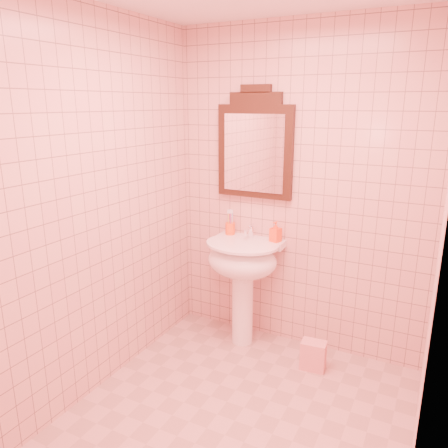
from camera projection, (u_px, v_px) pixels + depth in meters
The scene contains 8 objects.
floor at pixel (235, 421), 2.72m from camera, with size 2.20×2.20×0.00m, color #C5998E.
back_wall at pixel (299, 193), 3.33m from camera, with size 2.00×0.02×2.50m, color #DCA899.
pedestal_sink at pixel (243, 267), 3.45m from camera, with size 0.58×0.58×0.86m.
faucet at pixel (250, 231), 3.50m from camera, with size 0.04×0.16×0.11m.
mirror at pixel (255, 147), 3.37m from camera, with size 0.61×0.06×0.86m.
toothbrush_cup at pixel (230, 228), 3.59m from camera, with size 0.08×0.08×0.18m.
soap_dispenser at pixel (276, 232), 3.40m from camera, with size 0.07×0.07×0.16m, color #FC4415.
towel at pixel (313, 355), 3.23m from camera, with size 0.18×0.12×0.22m, color #EDA28B.
Camera 1 is at (0.99, -2.07, 1.91)m, focal length 35.00 mm.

